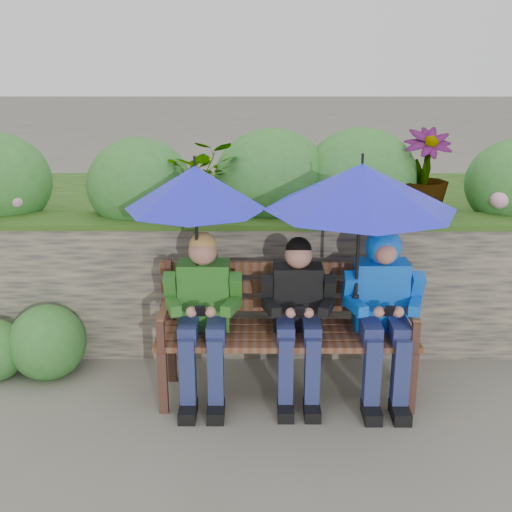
{
  "coord_description": "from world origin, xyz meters",
  "views": [
    {
      "loc": [
        0.02,
        -3.76,
        2.18
      ],
      "look_at": [
        0.0,
        0.1,
        0.95
      ],
      "focal_mm": 45.0,
      "sensor_mm": 36.0,
      "label": 1
    }
  ],
  "objects_px": {
    "park_bench": "(286,321)",
    "boy_middle": "(298,311)",
    "boy_right": "(383,302)",
    "boy_left": "(203,310)",
    "umbrella_right": "(361,187)",
    "umbrella_left": "(195,188)"
  },
  "relations": [
    {
      "from": "boy_right",
      "to": "umbrella_right",
      "type": "xyz_separation_m",
      "value": [
        -0.18,
        -0.03,
        0.75
      ]
    },
    {
      "from": "umbrella_right",
      "to": "boy_middle",
      "type": "bearing_deg",
      "value": 175.9
    },
    {
      "from": "boy_left",
      "to": "umbrella_right",
      "type": "xyz_separation_m",
      "value": [
        0.96,
        -0.02,
        0.8
      ]
    },
    {
      "from": "umbrella_right",
      "to": "umbrella_left",
      "type": "bearing_deg",
      "value": 176.55
    },
    {
      "from": "park_bench",
      "to": "boy_right",
      "type": "bearing_deg",
      "value": -6.06
    },
    {
      "from": "park_bench",
      "to": "boy_middle",
      "type": "distance_m",
      "value": 0.14
    },
    {
      "from": "park_bench",
      "to": "boy_right",
      "type": "xyz_separation_m",
      "value": [
        0.61,
        -0.07,
        0.16
      ]
    },
    {
      "from": "park_bench",
      "to": "umbrella_left",
      "type": "distance_m",
      "value": 1.06
    },
    {
      "from": "park_bench",
      "to": "boy_left",
      "type": "height_order",
      "value": "boy_left"
    },
    {
      "from": "boy_middle",
      "to": "umbrella_left",
      "type": "bearing_deg",
      "value": 176.91
    },
    {
      "from": "boy_middle",
      "to": "umbrella_right",
      "type": "bearing_deg",
      "value": -4.1
    },
    {
      "from": "boy_middle",
      "to": "umbrella_left",
      "type": "distance_m",
      "value": 1.02
    },
    {
      "from": "boy_right",
      "to": "umbrella_right",
      "type": "height_order",
      "value": "umbrella_right"
    },
    {
      "from": "park_bench",
      "to": "boy_middle",
      "type": "height_order",
      "value": "boy_middle"
    },
    {
      "from": "park_bench",
      "to": "boy_middle",
      "type": "xyz_separation_m",
      "value": [
        0.07,
        -0.07,
        0.1
      ]
    },
    {
      "from": "umbrella_left",
      "to": "umbrella_right",
      "type": "relative_size",
      "value": 0.78
    },
    {
      "from": "park_bench",
      "to": "boy_right",
      "type": "distance_m",
      "value": 0.64
    },
    {
      "from": "umbrella_right",
      "to": "boy_left",
      "type": "bearing_deg",
      "value": 178.66
    },
    {
      "from": "boy_right",
      "to": "boy_left",
      "type": "bearing_deg",
      "value": -179.45
    },
    {
      "from": "park_bench",
      "to": "boy_left",
      "type": "bearing_deg",
      "value": -171.87
    },
    {
      "from": "park_bench",
      "to": "umbrella_right",
      "type": "height_order",
      "value": "umbrella_right"
    },
    {
      "from": "park_bench",
      "to": "umbrella_left",
      "type": "bearing_deg",
      "value": -176.1
    }
  ]
}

